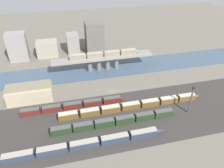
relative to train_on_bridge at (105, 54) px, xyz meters
The scene contains 15 objects.
ground_plane 30.11m from the train_on_bridge, 93.64° to the right, with size 400.00×400.00×0.00m, color #666056.
railbed_yard 53.07m from the train_on_bridge, 91.96° to the right, with size 280.00×42.00×0.01m, color #33302D.
river_water 11.63m from the train_on_bridge, behind, with size 320.00×24.84×0.01m, color #3D5166.
bridge 4.39m from the train_on_bridge, behind, with size 68.40×8.00×9.72m.
train_on_bridge is the anchor object (origin of this frame).
train_yard_near 70.46m from the train_on_bridge, 108.54° to the right, with size 70.35×2.95×3.46m.
train_yard_mid 56.99m from the train_on_bridge, 96.93° to the right, with size 63.17×2.72×3.96m.
train_yard_far 47.07m from the train_on_bridge, 84.04° to the right, with size 78.29×3.01×3.52m.
train_yard_outer 46.82m from the train_on_bridge, 123.24° to the right, with size 55.86×2.67×3.50m.
warehouse_building 54.65m from the train_on_bridge, 152.92° to the right, with size 24.15×10.34×9.57m.
signal_tower 64.29m from the train_on_bridge, 60.81° to the right, with size 1.00×0.77×15.71m.
city_block_far_left 66.46m from the train_on_bridge, 153.00° to the left, with size 13.58×9.74×20.80m, color gray.
city_block_left 51.33m from the train_on_bridge, 139.50° to the left, with size 15.81×12.84×11.29m, color gray.
city_block_center 40.48m from the train_on_bridge, 117.77° to the left, with size 9.19×12.80×14.52m, color gray.
city_block_right 32.52m from the train_on_bridge, 92.99° to the left, with size 13.95×13.31×23.63m, color #605B56.
Camera 1 is at (-26.06, -103.74, 73.12)m, focal length 35.00 mm.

